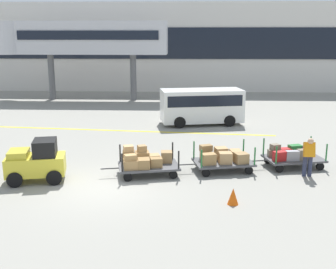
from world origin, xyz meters
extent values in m
plane|color=gray|center=(0.00, 0.00, 0.00)|extent=(120.00, 120.00, 0.00)
cube|color=yellow|center=(-0.52, 8.77, 0.00)|extent=(16.79, 1.83, 0.01)
cube|color=beige|center=(0.00, 26.00, 4.04)|extent=(54.75, 2.40, 8.09)
cube|color=black|center=(0.00, 24.75, 4.45)|extent=(52.01, 0.12, 2.80)
cube|color=#B7B7BC|center=(-4.66, 20.00, 5.00)|extent=(12.30, 2.20, 2.60)
cylinder|color=#B7B7BC|center=(-11.41, 20.00, 5.00)|extent=(3.00, 3.00, 2.60)
cube|color=black|center=(-4.66, 18.86, 5.20)|extent=(11.07, 0.08, 0.70)
cylinder|color=#59595B|center=(-8.04, 20.00, 1.85)|extent=(0.50, 0.50, 3.70)
cylinder|color=#59595B|center=(-1.28, 20.00, 1.85)|extent=(0.50, 0.50, 3.70)
cube|color=gold|center=(-2.52, 0.49, 0.63)|extent=(2.28, 1.51, 0.70)
cube|color=black|center=(-2.16, 0.56, 1.28)|extent=(0.99, 1.13, 0.60)
cube|color=gold|center=(-3.08, 0.37, 1.10)|extent=(0.88, 1.06, 0.24)
cylinder|color=black|center=(-3.29, 0.86, 0.28)|extent=(0.59, 0.29, 0.56)
cylinder|color=black|center=(-3.08, -0.17, 0.28)|extent=(0.59, 0.29, 0.56)
cylinder|color=black|center=(-1.96, 1.14, 0.28)|extent=(0.59, 0.29, 0.56)
cylinder|color=black|center=(-1.74, 0.12, 0.28)|extent=(0.59, 0.29, 0.56)
cube|color=#4C4C4F|center=(1.59, 1.36, 0.36)|extent=(2.54, 1.85, 0.08)
cylinder|color=black|center=(0.42, 1.77, 0.75)|extent=(0.06, 0.06, 0.70)
cylinder|color=black|center=(0.69, 0.51, 0.75)|extent=(0.06, 0.06, 0.70)
cylinder|color=black|center=(2.49, 2.21, 0.75)|extent=(0.06, 0.06, 0.70)
cylinder|color=black|center=(2.76, 0.95, 0.75)|extent=(0.06, 0.06, 0.70)
cylinder|color=black|center=(0.62, 1.76, 0.16)|extent=(0.33, 0.16, 0.32)
cylinder|color=black|center=(0.87, 0.60, 0.16)|extent=(0.33, 0.16, 0.32)
cylinder|color=black|center=(2.31, 2.12, 0.16)|extent=(0.33, 0.16, 0.32)
cylinder|color=black|center=(2.56, 0.96, 0.16)|extent=(0.33, 0.16, 0.32)
cylinder|color=#333333|center=(0.12, 1.05, 0.34)|extent=(0.70, 0.19, 0.05)
cube|color=olive|center=(0.79, 1.55, 0.66)|extent=(0.50, 0.49, 0.51)
cube|color=#A87F4C|center=(0.96, 0.88, 0.58)|extent=(0.60, 0.57, 0.35)
cube|color=#A87F4C|center=(1.31, 1.62, 0.63)|extent=(0.62, 0.58, 0.46)
cube|color=olive|center=(1.44, 0.97, 0.59)|extent=(0.52, 0.57, 0.37)
cube|color=tan|center=(1.74, 1.68, 0.56)|extent=(0.60, 0.54, 0.33)
cube|color=olive|center=(1.90, 1.15, 0.58)|extent=(0.51, 0.45, 0.36)
cube|color=#9E7A4C|center=(2.27, 1.79, 0.62)|extent=(0.46, 0.49, 0.43)
cube|color=tan|center=(0.79, 1.55, 1.01)|extent=(0.45, 0.43, 0.21)
cube|color=#A87F4C|center=(0.96, 0.88, 0.85)|extent=(0.52, 0.46, 0.20)
cube|color=#9E7A4C|center=(1.31, 1.62, 0.99)|extent=(0.41, 0.41, 0.25)
cube|color=#4C4C4F|center=(4.53, 1.98, 0.36)|extent=(2.54, 1.85, 0.08)
cylinder|color=#237033|center=(3.36, 2.39, 0.75)|extent=(0.06, 0.06, 0.70)
cylinder|color=#237033|center=(3.62, 1.13, 0.75)|extent=(0.06, 0.06, 0.70)
cylinder|color=#237033|center=(5.43, 2.83, 0.75)|extent=(0.06, 0.06, 0.70)
cylinder|color=#237033|center=(5.69, 1.57, 0.75)|extent=(0.06, 0.06, 0.70)
cylinder|color=black|center=(3.56, 2.38, 0.16)|extent=(0.33, 0.16, 0.32)
cylinder|color=black|center=(3.81, 1.22, 0.16)|extent=(0.33, 0.16, 0.32)
cylinder|color=black|center=(5.25, 2.74, 0.16)|extent=(0.33, 0.16, 0.32)
cylinder|color=black|center=(5.49, 1.58, 0.16)|extent=(0.33, 0.16, 0.32)
cylinder|color=#333333|center=(3.06, 1.67, 0.34)|extent=(0.70, 0.19, 0.05)
cube|color=#A87F4C|center=(3.84, 2.17, 0.58)|extent=(0.49, 0.49, 0.36)
cube|color=#A87F4C|center=(3.92, 1.56, 0.61)|extent=(0.61, 0.50, 0.43)
cube|color=tan|center=(4.45, 2.32, 0.63)|extent=(0.58, 0.55, 0.47)
cube|color=tan|center=(4.58, 1.72, 0.62)|extent=(0.53, 0.46, 0.44)
cube|color=tan|center=(5.06, 2.43, 0.57)|extent=(0.49, 0.57, 0.34)
cube|color=#9E7A4C|center=(5.21, 1.78, 0.60)|extent=(0.61, 0.58, 0.40)
cube|color=olive|center=(3.84, 2.17, 0.88)|extent=(0.55, 0.45, 0.25)
cube|color=#4C4C4F|center=(7.46, 2.61, 0.36)|extent=(2.54, 1.85, 0.08)
cylinder|color=#237033|center=(6.29, 3.02, 0.75)|extent=(0.06, 0.06, 0.70)
cylinder|color=#237033|center=(6.56, 1.76, 0.75)|extent=(0.06, 0.06, 0.70)
cylinder|color=#237033|center=(8.36, 3.45, 0.75)|extent=(0.06, 0.06, 0.70)
cylinder|color=#237033|center=(8.63, 2.19, 0.75)|extent=(0.06, 0.06, 0.70)
cylinder|color=black|center=(6.49, 3.01, 0.16)|extent=(0.33, 0.16, 0.32)
cylinder|color=black|center=(6.74, 1.84, 0.16)|extent=(0.33, 0.16, 0.32)
cylinder|color=black|center=(8.18, 3.37, 0.16)|extent=(0.33, 0.16, 0.32)
cylinder|color=black|center=(8.43, 2.20, 0.16)|extent=(0.33, 0.16, 0.32)
cylinder|color=#333333|center=(5.99, 2.29, 0.34)|extent=(0.70, 0.19, 0.05)
cube|color=#726651|center=(6.71, 2.73, 0.55)|extent=(0.60, 0.33, 0.30)
cube|color=red|center=(6.81, 2.14, 0.59)|extent=(0.65, 0.46, 0.39)
cube|color=red|center=(7.17, 2.85, 0.56)|extent=(0.53, 0.45, 0.32)
cube|color=#99999E|center=(7.29, 2.20, 0.60)|extent=(0.55, 0.31, 0.40)
cube|color=#236B2D|center=(7.59, 2.98, 0.62)|extent=(0.59, 0.47, 0.43)
cube|color=#726651|center=(7.77, 2.32, 0.61)|extent=(0.52, 0.37, 0.43)
cube|color=#8C338C|center=(8.10, 3.03, 0.59)|extent=(0.54, 0.34, 0.37)
cube|color=#726651|center=(6.71, 2.73, 0.81)|extent=(0.45, 0.42, 0.22)
cylinder|color=#2D334C|center=(7.60, 1.49, 0.41)|extent=(0.16, 0.16, 0.82)
cylinder|color=#2D334C|center=(7.80, 1.47, 0.41)|extent=(0.16, 0.16, 0.82)
cube|color=orange|center=(7.69, 1.38, 1.09)|extent=(0.43, 0.45, 0.61)
sphere|color=tan|center=(7.68, 1.26, 1.45)|extent=(0.22, 0.22, 0.22)
cube|color=white|center=(3.97, 10.75, 1.15)|extent=(5.07, 2.77, 1.90)
cube|color=black|center=(3.97, 10.75, 1.55)|extent=(4.70, 2.74, 0.64)
cylinder|color=black|center=(2.67, 9.61, 0.34)|extent=(0.71, 0.36, 0.68)
cylinder|color=black|center=(5.59, 10.17, 0.34)|extent=(0.71, 0.36, 0.68)
cone|color=#EA590F|center=(4.55, -1.38, 0.28)|extent=(0.36, 0.36, 0.55)
camera|label=1|loc=(2.99, -13.97, 5.39)|focal=44.51mm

